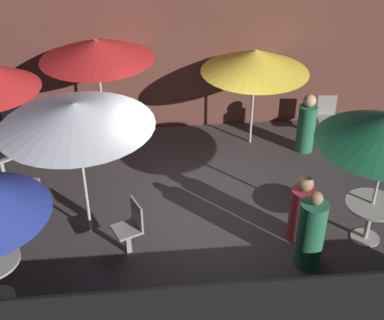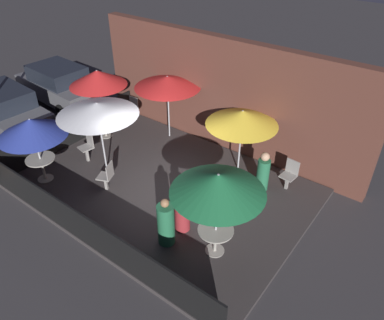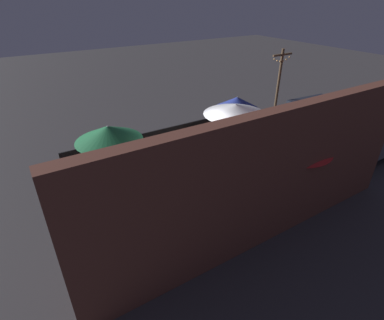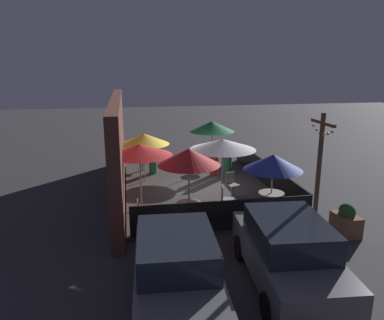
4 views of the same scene
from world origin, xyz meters
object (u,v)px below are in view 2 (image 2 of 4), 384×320
Objects in this scene: dining_table_0 at (41,163)px; patron_2 at (166,224)px; patio_umbrella_1 at (218,184)px; parked_car_0 at (4,110)px; patio_umbrella_2 at (98,78)px; patio_chair_3 at (132,108)px; patron_1 at (182,212)px; parked_car_1 at (60,85)px; patio_umbrella_0 at (31,127)px; patio_chair_1 at (87,146)px; dining_table_1 at (216,234)px; patio_umbrella_3 at (167,82)px; patio_umbrella_5 at (242,118)px; patio_chair_2 at (290,174)px; patio_chair_0 at (107,176)px; dining_table_2 at (104,122)px; patio_umbrella_4 at (97,109)px; patron_0 at (263,173)px.

patron_2 is at bearing 3.40° from dining_table_0.
patio_umbrella_1 is 0.55× the size of parked_car_0.
dining_table_0 is (0.44, -2.83, -1.60)m from patio_umbrella_2.
parked_car_0 is (-8.33, 0.83, 0.13)m from patron_2.
patio_chair_3 reaches higher than dining_table_0.
parked_car_1 is (-8.65, 2.84, 0.19)m from patron_1.
patio_umbrella_1 is 10.26m from parked_car_1.
patio_umbrella_0 is 2.13× the size of patio_chair_1.
patio_umbrella_3 is at bearing 141.12° from dining_table_1.
dining_table_1 is 0.70× the size of patron_1.
patio_umbrella_5 reaches higher than parked_car_0.
parked_car_1 is (-0.28, 2.60, -0.00)m from parked_car_0.
dining_table_1 is (1.29, -3.19, -1.26)m from patio_umbrella_5.
patio_umbrella_1 reaches higher than patio_chair_3.
patio_chair_2 is 0.75× the size of patron_1.
patron_2 is at bearing 157.26° from patron_1.
patio_chair_0 is at bearing 71.27° from patron_1.
patio_umbrella_5 is 5.08m from dining_table_2.
patio_umbrella_4 is 2.45× the size of patio_chair_1.
dining_table_0 is at bearing -50.41° from patio_chair_2.
patio_chair_1 is at bearing 172.15° from patio_umbrella_1.
patio_umbrella_2 is 1.16× the size of patio_umbrella_5.
patio_umbrella_0 is 4.82m from patron_1.
patron_2 is at bearing 92.15° from patron_0.
patio_umbrella_5 is at bearing -15.91° from patron_1.
patron_0 is at bearing 32.94° from dining_table_0.
patio_umbrella_3 is 4.90m from patio_chair_2.
parked_car_1 is at bearing 166.48° from patio_umbrella_2.
patio_umbrella_5 is at bearing 12.77° from dining_table_2.
patio_umbrella_0 is at bearing -81.22° from dining_table_2.
patio_umbrella_3 is at bearing 35.36° from parked_car_0.
patio_umbrella_4 is at bearing -41.49° from dining_table_2.
patron_1 is at bearing -15.02° from parked_car_1.
patio_chair_3 is at bearing 9.76° from patron_0.
patio_umbrella_5 is 8.51m from parked_car_1.
patio_chair_1 is at bearing -23.98° from parked_car_1.
dining_table_0 is (-1.36, -4.20, -1.46)m from patio_umbrella_3.
patio_chair_3 is (-1.71, 2.89, -1.66)m from patio_umbrella_4.
patio_umbrella_3 is (1.36, 4.20, 0.27)m from patio_umbrella_0.
patron_2 is at bearing 3.40° from patio_umbrella_0.
patio_chair_3 is (-0.77, 2.78, -0.03)m from patio_chair_1.
patio_umbrella_1 is 0.56× the size of parked_car_1.
patron_2 is (5.04, -3.98, 0.09)m from patio_chair_3.
parked_car_1 reaches higher than dining_table_0.
patio_umbrella_4 is at bearing -89.37° from patron_2.
parked_car_0 is at bearing 177.77° from dining_table_1.
parked_car_1 reaches higher than dining_table_1.
patio_umbrella_1 is 2.46× the size of patio_chair_3.
patio_chair_2 is at bearing -122.15° from patron_0.
patio_chair_2 is (0.33, 3.28, -0.07)m from dining_table_1.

